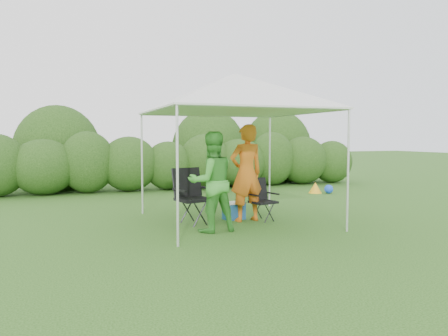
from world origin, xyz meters
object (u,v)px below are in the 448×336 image
object	(u,v)px
man	(246,173)
cooler	(234,211)
chair_right	(261,196)
canopy	(234,93)
chair_left	(191,192)
woman	(212,182)

from	to	relation	value
man	cooler	world-z (taller)	man
chair_right	man	size ratio (longest dim) A/B	0.44
canopy	chair_right	distance (m)	2.07
chair_left	woman	bearing A→B (deg)	-94.65
canopy	man	xyz separation A→B (m)	(0.24, -0.02, -1.53)
chair_left	canopy	bearing A→B (deg)	-24.12
cooler	canopy	bearing A→B (deg)	-121.20
canopy	woman	bearing A→B (deg)	-135.40
woman	cooler	world-z (taller)	woman
chair_right	woman	size ratio (longest dim) A/B	0.48
chair_left	man	size ratio (longest dim) A/B	0.56
man	canopy	bearing A→B (deg)	-10.33
cooler	chair_right	bearing A→B (deg)	-38.27
man	cooler	size ratio (longest dim) A/B	4.12
man	chair_left	bearing A→B (deg)	-14.96
canopy	woman	xyz separation A→B (m)	(-0.69, -0.68, -1.60)
canopy	chair_left	bearing A→B (deg)	169.44
chair_right	man	xyz separation A→B (m)	(-0.31, 0.00, 0.47)
man	chair_right	bearing A→B (deg)	173.90
cooler	woman	bearing A→B (deg)	-141.06
chair_left	man	distance (m)	1.13
woman	cooler	distance (m)	1.37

